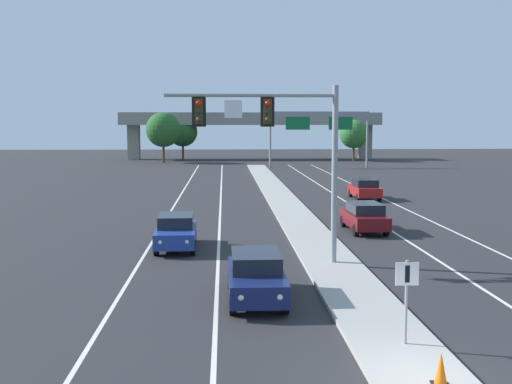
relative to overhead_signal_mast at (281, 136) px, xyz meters
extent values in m
cube|color=#9E9B93|center=(2.15, 6.20, -5.24)|extent=(2.40, 110.00, 0.15)
cube|color=silver|center=(-2.55, 13.20, -5.31)|extent=(0.14, 100.00, 0.01)
cube|color=silver|center=(6.85, 13.20, -5.31)|extent=(0.14, 100.00, 0.01)
cube|color=silver|center=(-5.85, 13.20, -5.31)|extent=(0.14, 100.00, 0.01)
cube|color=silver|center=(10.15, 13.20, -5.31)|extent=(0.14, 100.00, 0.01)
cylinder|color=gray|center=(2.20, 0.01, -1.57)|extent=(0.24, 0.24, 7.20)
cylinder|color=gray|center=(-1.22, 0.01, 1.63)|extent=(6.84, 0.16, 0.16)
cube|color=black|center=(-0.53, 0.05, 0.98)|extent=(0.56, 0.06, 1.20)
cube|color=#38330F|center=(-0.53, 0.01, 0.98)|extent=(0.32, 0.32, 1.00)
sphere|color=red|center=(-0.53, -0.16, 1.30)|extent=(0.22, 0.22, 0.22)
sphere|color=#282828|center=(-0.53, -0.16, 0.98)|extent=(0.22, 0.22, 0.22)
sphere|color=#282828|center=(-0.53, -0.16, 0.66)|extent=(0.22, 0.22, 0.22)
cube|color=black|center=(-3.27, 0.05, 0.98)|extent=(0.56, 0.06, 1.20)
cube|color=#38330F|center=(-3.27, 0.01, 0.98)|extent=(0.32, 0.32, 1.00)
sphere|color=red|center=(-3.27, -0.16, 1.30)|extent=(0.22, 0.22, 0.22)
sphere|color=#282828|center=(-3.27, -0.16, 0.98)|extent=(0.22, 0.22, 0.22)
sphere|color=#282828|center=(-3.27, -0.16, 0.66)|extent=(0.22, 0.22, 0.22)
cube|color=white|center=(-1.90, -0.01, 1.08)|extent=(0.70, 0.04, 0.70)
cylinder|color=gray|center=(2.38, -9.59, -4.07)|extent=(0.08, 0.08, 2.20)
cube|color=white|center=(2.38, -9.62, -3.32)|extent=(0.60, 0.03, 0.60)
cube|color=black|center=(2.38, -9.64, -3.32)|extent=(0.12, 0.01, 0.44)
cube|color=#141E4C|center=(-1.24, -4.93, -4.65)|extent=(1.83, 4.41, 0.70)
cube|color=black|center=(-1.24, -4.71, -4.02)|extent=(1.60, 2.39, 0.56)
sphere|color=#EAE5C6|center=(-0.65, -7.11, -4.60)|extent=(0.18, 0.18, 0.18)
sphere|color=#EAE5C6|center=(-1.80, -7.11, -4.60)|extent=(0.18, 0.18, 0.18)
cylinder|color=black|center=(-0.43, -6.42, -5.00)|extent=(0.22, 0.64, 0.64)
cylinder|color=black|center=(-2.03, -6.43, -5.00)|extent=(0.22, 0.64, 0.64)
cylinder|color=black|center=(-0.45, -3.42, -5.00)|extent=(0.22, 0.64, 0.64)
cylinder|color=black|center=(-2.05, -3.43, -5.00)|extent=(0.22, 0.64, 0.64)
cube|color=navy|center=(-4.54, 3.86, -4.65)|extent=(1.91, 4.44, 0.70)
cube|color=black|center=(-4.54, 4.08, -4.02)|extent=(1.64, 2.42, 0.56)
sphere|color=#EAE5C6|center=(-3.91, 1.70, -4.60)|extent=(0.18, 0.18, 0.18)
sphere|color=#EAE5C6|center=(-5.06, 1.67, -4.60)|extent=(0.18, 0.18, 0.18)
cylinder|color=black|center=(-3.70, 2.38, -5.00)|extent=(0.24, 0.65, 0.64)
cylinder|color=black|center=(-5.30, 2.34, -5.00)|extent=(0.24, 0.65, 0.64)
cylinder|color=black|center=(-3.78, 5.38, -5.00)|extent=(0.24, 0.65, 0.64)
cylinder|color=black|center=(-5.38, 5.34, -5.00)|extent=(0.24, 0.65, 0.64)
cube|color=#5B0F14|center=(5.30, 8.11, -4.65)|extent=(1.92, 4.45, 0.70)
cube|color=black|center=(5.30, 7.89, -4.02)|extent=(1.65, 2.42, 0.56)
sphere|color=#EAE5C6|center=(4.66, 10.27, -4.60)|extent=(0.18, 0.18, 0.18)
sphere|color=#EAE5C6|center=(5.81, 10.31, -4.60)|extent=(0.18, 0.18, 0.18)
cylinder|color=black|center=(4.46, 9.59, -5.00)|extent=(0.24, 0.65, 0.64)
cylinder|color=black|center=(6.06, 9.63, -5.00)|extent=(0.24, 0.65, 0.64)
cylinder|color=black|center=(4.54, 6.59, -5.00)|extent=(0.24, 0.65, 0.64)
cylinder|color=black|center=(6.14, 6.63, -5.00)|extent=(0.24, 0.65, 0.64)
cube|color=maroon|center=(8.61, 22.51, -4.65)|extent=(1.83, 4.41, 0.70)
cube|color=black|center=(8.61, 22.29, -4.02)|extent=(1.60, 2.39, 0.56)
sphere|color=#EAE5C6|center=(8.05, 24.70, -4.60)|extent=(0.18, 0.18, 0.18)
sphere|color=#EAE5C6|center=(9.20, 24.69, -4.60)|extent=(0.18, 0.18, 0.18)
cylinder|color=black|center=(7.82, 24.02, -5.00)|extent=(0.22, 0.64, 0.64)
cylinder|color=black|center=(9.42, 24.01, -5.00)|extent=(0.22, 0.64, 0.64)
cylinder|color=black|center=(7.80, 21.02, -5.00)|extent=(0.22, 0.64, 0.64)
cylinder|color=black|center=(9.40, 21.01, -5.00)|extent=(0.22, 0.64, 0.64)
cube|color=black|center=(2.40, -12.18, -5.15)|extent=(0.36, 0.36, 0.04)
cone|color=orange|center=(2.40, -12.18, -4.78)|extent=(0.28, 0.28, 0.70)
cylinder|color=gray|center=(3.85, 57.47, -1.57)|extent=(0.28, 0.28, 7.50)
cylinder|color=gray|center=(16.85, 57.47, -1.57)|extent=(0.28, 0.28, 7.50)
cube|color=gray|center=(10.35, 57.47, 1.78)|extent=(13.00, 0.36, 0.70)
cube|color=#0F6033|center=(7.49, 57.27, 0.58)|extent=(3.20, 0.08, 1.70)
cube|color=#0F6033|center=(13.21, 57.27, 0.58)|extent=(3.20, 0.08, 1.70)
cube|color=gray|center=(2.15, 78.22, 0.88)|extent=(42.40, 6.40, 1.10)
cube|color=gray|center=(2.15, 75.22, 1.88)|extent=(42.40, 0.36, 0.90)
cube|color=gray|center=(-17.05, 78.22, -2.49)|extent=(1.80, 2.40, 5.65)
cube|color=gray|center=(21.35, 78.22, -2.49)|extent=(1.80, 2.40, 5.65)
cylinder|color=#4C3823|center=(-8.97, 77.07, -4.01)|extent=(0.36, 0.36, 2.61)
sphere|color=#235623|center=(-8.97, 77.07, -0.79)|extent=(4.78, 4.78, 4.78)
cylinder|color=#4C3823|center=(-11.38, 69.29, -3.89)|extent=(0.36, 0.36, 2.86)
sphere|color=#235623|center=(-11.38, 69.29, -0.36)|extent=(5.23, 5.23, 5.23)
cylinder|color=#4C3823|center=(18.05, 71.78, -4.09)|extent=(0.36, 0.36, 2.45)
sphere|color=#2D6B2D|center=(18.05, 71.78, -1.08)|extent=(4.48, 4.48, 4.48)
camera|label=1|loc=(-2.28, -24.95, 0.49)|focal=43.65mm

